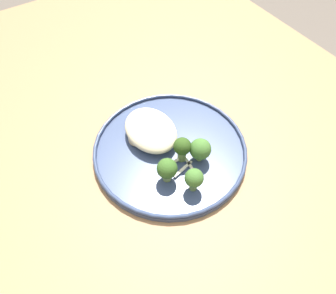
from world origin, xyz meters
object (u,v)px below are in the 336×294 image
(seared_scallop_center_golden, at_px, (156,133))
(broccoli_floret_left_leaning, at_px, (182,148))
(seared_scallop_on_noodles, at_px, (137,137))
(broccoli_floret_small_sprig, at_px, (167,169))
(dinner_plate, at_px, (168,151))
(broccoli_floret_split_head, at_px, (200,149))
(broccoli_floret_rear_charred, at_px, (194,179))
(seared_scallop_large_seared, at_px, (163,141))
(seared_scallop_rear_pale, at_px, (152,120))

(seared_scallop_center_golden, bearing_deg, broccoli_floret_left_leaning, -170.46)
(seared_scallop_on_noodles, relative_size, broccoli_floret_left_leaning, 0.61)
(seared_scallop_center_golden, height_order, broccoli_floret_small_sprig, broccoli_floret_small_sprig)
(dinner_plate, xyz_separation_m, broccoli_floret_split_head, (-0.05, -0.04, 0.03))
(dinner_plate, distance_m, broccoli_floret_rear_charred, 0.10)
(seared_scallop_large_seared, distance_m, broccoli_floret_left_leaning, 0.05)
(seared_scallop_rear_pale, relative_size, broccoli_floret_rear_charred, 0.49)
(seared_scallop_large_seared, xyz_separation_m, broccoli_floret_split_head, (-0.06, -0.04, 0.02))
(dinner_plate, distance_m, broccoli_floret_split_head, 0.07)
(seared_scallop_on_noodles, relative_size, broccoli_floret_split_head, 0.67)
(seared_scallop_rear_pale, xyz_separation_m, broccoli_floret_rear_charred, (-0.17, 0.02, 0.02))
(broccoli_floret_left_leaning, xyz_separation_m, broccoli_floret_rear_charred, (-0.06, 0.02, -0.00))
(seared_scallop_center_golden, relative_size, broccoli_floret_rear_charred, 0.53)
(broccoli_floret_left_leaning, bearing_deg, seared_scallop_rear_pale, 0.09)
(dinner_plate, relative_size, broccoli_floret_left_leaning, 5.34)
(seared_scallop_center_golden, xyz_separation_m, broccoli_floret_rear_charred, (-0.13, 0.01, 0.02))
(dinner_plate, bearing_deg, broccoli_floret_left_leaning, -161.46)
(seared_scallop_on_noodles, xyz_separation_m, broccoli_floret_split_head, (-0.10, -0.07, 0.02))
(seared_scallop_rear_pale, height_order, broccoli_floret_split_head, broccoli_floret_split_head)
(broccoli_floret_rear_charred, xyz_separation_m, broccoli_floret_small_sprig, (0.04, 0.03, -0.00))
(seared_scallop_on_noodles, xyz_separation_m, broccoli_floret_small_sprig, (-0.10, -0.00, 0.02))
(seared_scallop_rear_pale, bearing_deg, dinner_plate, 172.19)
(dinner_plate, height_order, broccoli_floret_left_leaning, broccoli_floret_left_leaning)
(seared_scallop_rear_pale, relative_size, broccoli_floret_small_sprig, 0.47)
(seared_scallop_large_seared, xyz_separation_m, broccoli_floret_small_sprig, (-0.07, 0.03, 0.02))
(seared_scallop_rear_pale, height_order, broccoli_floret_left_leaning, broccoli_floret_left_leaning)
(broccoli_floret_rear_charred, bearing_deg, broccoli_floret_left_leaning, -16.79)
(dinner_plate, bearing_deg, broccoli_floret_split_head, -142.54)
(dinner_plate, height_order, broccoli_floret_small_sprig, broccoli_floret_small_sprig)
(seared_scallop_on_noodles, height_order, seared_scallop_rear_pale, seared_scallop_on_noodles)
(seared_scallop_rear_pale, relative_size, broccoli_floret_left_leaning, 0.44)
(seared_scallop_center_golden, distance_m, broccoli_floret_split_head, 0.10)
(broccoli_floret_rear_charred, relative_size, broccoli_floret_split_head, 0.98)
(seared_scallop_on_noodles, xyz_separation_m, broccoli_floret_rear_charred, (-0.14, -0.03, 0.02))
(broccoli_floret_split_head, bearing_deg, seared_scallop_on_noodles, 36.89)
(seared_scallop_large_seared, distance_m, broccoli_floret_small_sprig, 0.08)
(dinner_plate, height_order, broccoli_floret_rear_charred, broccoli_floret_rear_charred)
(seared_scallop_large_seared, bearing_deg, broccoli_floret_rear_charred, 175.94)
(seared_scallop_large_seared, bearing_deg, broccoli_floret_left_leaning, -166.73)
(broccoli_floret_split_head, bearing_deg, seared_scallop_center_golden, 23.62)
(seared_scallop_center_golden, xyz_separation_m, broccoli_floret_small_sprig, (-0.09, 0.03, 0.02))
(seared_scallop_rear_pale, bearing_deg, broccoli_floret_rear_charred, 173.60)
(seared_scallop_center_golden, xyz_separation_m, broccoli_floret_split_head, (-0.09, -0.04, 0.02))
(seared_scallop_center_golden, distance_m, broccoli_floret_small_sprig, 0.10)
(broccoli_floret_split_head, bearing_deg, seared_scallop_rear_pale, 12.52)
(seared_scallop_on_noodles, distance_m, broccoli_floret_small_sprig, 0.10)
(seared_scallop_on_noodles, bearing_deg, broccoli_floret_rear_charred, -168.63)
(seared_scallop_rear_pale, distance_m, broccoli_floret_split_head, 0.13)
(broccoli_floret_left_leaning, bearing_deg, seared_scallop_on_noodles, 30.35)
(seared_scallop_center_golden, bearing_deg, seared_scallop_large_seared, -177.99)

